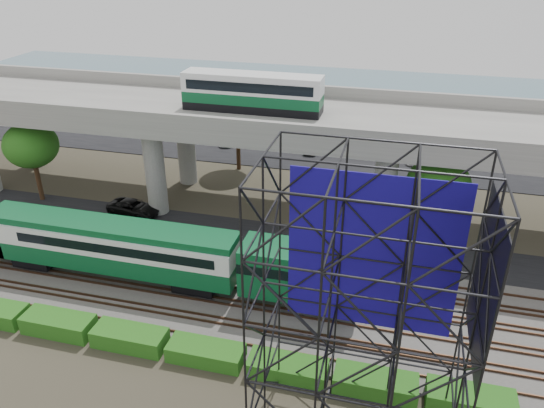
# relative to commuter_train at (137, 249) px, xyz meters

# --- Properties ---
(ground) EXTENTS (140.00, 140.00, 0.00)m
(ground) POSITION_rel_commuter_train_xyz_m (6.45, -2.00, -2.88)
(ground) COLOR #474233
(ground) RESTS_ON ground
(ballast_bed) EXTENTS (90.00, 12.00, 0.20)m
(ballast_bed) POSITION_rel_commuter_train_xyz_m (6.45, 0.00, -2.78)
(ballast_bed) COLOR slate
(ballast_bed) RESTS_ON ground
(service_road) EXTENTS (90.00, 5.00, 0.08)m
(service_road) POSITION_rel_commuter_train_xyz_m (6.45, 8.50, -2.84)
(service_road) COLOR black
(service_road) RESTS_ON ground
(parking_lot) EXTENTS (90.00, 18.00, 0.08)m
(parking_lot) POSITION_rel_commuter_train_xyz_m (6.45, 32.00, -2.84)
(parking_lot) COLOR black
(parking_lot) RESTS_ON ground
(harbor_water) EXTENTS (140.00, 40.00, 0.03)m
(harbor_water) POSITION_rel_commuter_train_xyz_m (6.45, 54.00, -2.87)
(harbor_water) COLOR slate
(harbor_water) RESTS_ON ground
(rail_tracks) EXTENTS (90.00, 9.52, 0.16)m
(rail_tracks) POSITION_rel_commuter_train_xyz_m (6.45, -0.00, -2.60)
(rail_tracks) COLOR #472D1E
(rail_tracks) RESTS_ON ballast_bed
(commuter_train) EXTENTS (29.30, 3.06, 4.30)m
(commuter_train) POSITION_rel_commuter_train_xyz_m (0.00, 0.00, 0.00)
(commuter_train) COLOR black
(commuter_train) RESTS_ON rail_tracks
(overpass) EXTENTS (80.00, 12.00, 12.40)m
(overpass) POSITION_rel_commuter_train_xyz_m (6.31, 14.00, 5.33)
(overpass) COLOR #9E9B93
(overpass) RESTS_ON ground
(scaffold_tower) EXTENTS (9.36, 6.36, 15.00)m
(scaffold_tower) POSITION_rel_commuter_train_xyz_m (16.62, -9.98, 4.59)
(scaffold_tower) COLOR black
(scaffold_tower) RESTS_ON ground
(hedge_strip) EXTENTS (34.60, 1.80, 1.20)m
(hedge_strip) POSITION_rel_commuter_train_xyz_m (7.46, -6.30, -2.32)
(hedge_strip) COLOR #1C5713
(hedge_strip) RESTS_ON ground
(trees) EXTENTS (40.94, 16.94, 7.69)m
(trees) POSITION_rel_commuter_train_xyz_m (1.78, 14.17, 2.69)
(trees) COLOR #382314
(trees) RESTS_ON ground
(suv) EXTENTS (5.05, 2.78, 1.34)m
(suv) POSITION_rel_commuter_train_xyz_m (-5.50, 9.41, -2.13)
(suv) COLOR black
(suv) RESTS_ON service_road
(parked_cars) EXTENTS (36.46, 9.35, 1.27)m
(parked_cars) POSITION_rel_commuter_train_xyz_m (7.78, 31.62, -2.23)
(parked_cars) COLOR white
(parked_cars) RESTS_ON parking_lot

